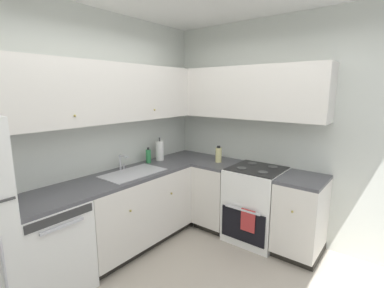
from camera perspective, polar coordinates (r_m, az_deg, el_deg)
wall_back at (r=3.19m, az=-22.06°, el=1.49°), size 3.55×0.05×2.68m
wall_right at (r=3.55m, az=18.32°, el=2.60°), size 0.05×3.18×2.68m
dishwasher at (r=2.96m, az=-27.55°, el=-18.38°), size 0.60×0.63×0.86m
lower_cabinets_back at (r=3.43m, az=-11.78°, el=-13.14°), size 1.40×0.62×0.86m
countertop_back at (r=3.27m, az=-12.09°, el=-6.03°), size 2.60×0.60×0.03m
lower_cabinets_right at (r=3.56m, az=13.05°, el=-12.27°), size 0.62×1.54×0.86m
countertop_right at (r=3.41m, az=13.35°, el=-5.39°), size 0.60×1.54×0.03m
oven_range at (r=3.57m, az=12.99°, el=-11.83°), size 0.68×0.62×1.05m
upper_cabinets_back at (r=3.14m, az=-16.70°, el=10.06°), size 2.28×0.34×0.63m
upper_cabinets_right at (r=3.54m, az=10.07°, el=10.40°), size 0.32×2.09×0.63m
sink at (r=3.24m, az=-11.99°, el=-6.59°), size 0.70×0.40×0.10m
faucet at (r=3.36m, az=-14.29°, el=-3.37°), size 0.07×0.16×0.18m
soap_bottle at (r=3.63m, az=-8.98°, el=-2.46°), size 0.07×0.07×0.20m
paper_towel_roll at (r=3.74m, az=-6.67°, el=-1.37°), size 0.11×0.11×0.32m
oil_bottle at (r=3.63m, az=5.50°, el=-2.20°), size 0.08×0.08×0.22m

